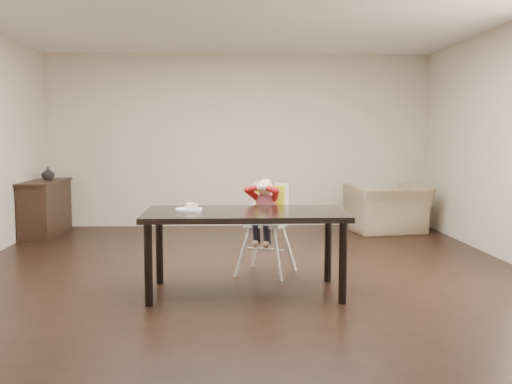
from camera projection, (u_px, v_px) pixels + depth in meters
ground at (244, 280)px, 5.65m from camera, size 7.00×7.00×0.00m
room_walls at (243, 91)px, 5.47m from camera, size 6.02×7.02×2.71m
dining_table at (245, 220)px, 5.13m from camera, size 1.80×0.90×0.75m
high_chair at (267, 207)px, 5.86m from camera, size 0.54×0.54×0.99m
plate at (190, 208)px, 5.14m from camera, size 0.27×0.27×0.07m
armchair at (387, 201)px, 8.46m from camera, size 1.17×0.87×0.94m
sideboard at (46, 208)px, 8.17m from camera, size 0.44×1.26×0.79m
vase at (48, 174)px, 8.28m from camera, size 0.19×0.20×0.18m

